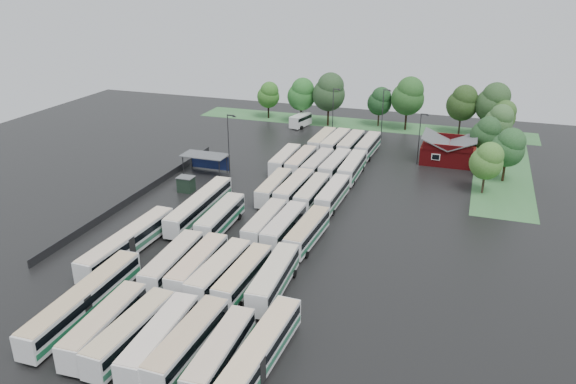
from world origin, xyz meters
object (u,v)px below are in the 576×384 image
(artic_bus_west_a, at_px, (84,301))
(minibus, at_px, (301,120))
(artic_bus_east, at_px, (254,362))
(brick_building, at_px, (448,153))

(artic_bus_west_a, bearing_deg, minibus, 90.16)
(artic_bus_west_a, height_order, artic_bus_east, artic_bus_east)
(artic_bus_east, relative_size, minibus, 2.61)
(artic_bus_east, bearing_deg, brick_building, 82.12)
(artic_bus_west_a, xyz_separation_m, artic_bus_east, (20.97, -3.34, 0.00))
(brick_building, xyz_separation_m, artic_bus_east, (-12.06, -69.15, -0.01))
(artic_bus_west_a, bearing_deg, artic_bus_east, -10.04)
(artic_bus_west_a, distance_m, minibus, 81.01)
(brick_building, bearing_deg, artic_bus_east, -99.89)
(brick_building, height_order, artic_bus_east, brick_building)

